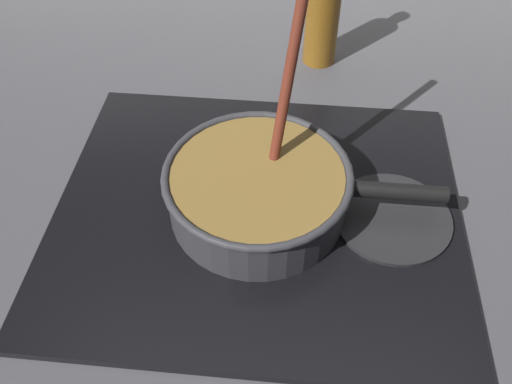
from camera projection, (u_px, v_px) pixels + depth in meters
name	position (u px, v px, depth m)	size (l,w,h in m)	color
ground	(253.00, 263.00, 0.73)	(2.40, 1.60, 0.04)	#4C4C51
hob_plate	(256.00, 212.00, 0.75)	(0.56, 0.48, 0.01)	black
burner_ring	(256.00, 207.00, 0.75)	(0.17, 0.17, 0.01)	#592D0C
spare_burner	(392.00, 217.00, 0.74)	(0.16, 0.16, 0.01)	#262628
cooking_pan	(257.00, 189.00, 0.72)	(0.37, 0.25, 0.33)	#38383D
sauce_bottle	(323.00, 11.00, 0.94)	(0.06, 0.06, 0.24)	#8C5919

